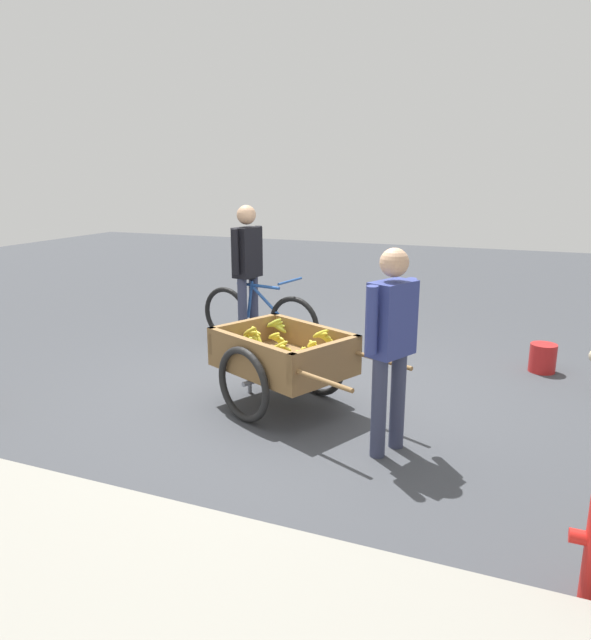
{
  "coord_description": "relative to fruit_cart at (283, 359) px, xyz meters",
  "views": [
    {
      "loc": [
        -1.82,
        4.7,
        2.0
      ],
      "look_at": [
        0.03,
        0.13,
        0.75
      ],
      "focal_mm": 32.52,
      "sensor_mm": 36.0,
      "label": 1
    }
  ],
  "objects": [
    {
      "name": "cyclist_person",
      "position": [
        1.15,
        -1.64,
        0.55
      ],
      "size": [
        0.26,
        0.54,
        1.65
      ],
      "color": "#333851",
      "rests_on": "ground"
    },
    {
      "name": "ground_plane",
      "position": [
        -0.07,
        -0.32,
        -0.44
      ],
      "size": [
        24.0,
        24.0,
        0.0
      ],
      "primitive_type": "plane",
      "color": "#3D3F44"
    },
    {
      "name": "vendor_person",
      "position": [
        -1.04,
        0.49,
        0.45
      ],
      "size": [
        0.32,
        0.53,
        1.51
      ],
      "color": "#333851",
      "rests_on": "ground"
    },
    {
      "name": "plastic_bucket",
      "position": [
        -2.13,
        -1.87,
        -0.29
      ],
      "size": [
        0.27,
        0.27,
        0.3
      ],
      "primitive_type": "cylinder",
      "color": "#B21E1E",
      "rests_on": "ground"
    },
    {
      "name": "fruit_cart",
      "position": [
        0.0,
        0.0,
        0.0
      ],
      "size": [
        1.82,
        1.38,
        0.74
      ],
      "color": "olive",
      "rests_on": "ground"
    },
    {
      "name": "bicycle",
      "position": [
        1.0,
        -1.61,
        -0.09
      ],
      "size": [
        1.64,
        0.5,
        0.85
      ],
      "color": "black",
      "rests_on": "ground"
    }
  ]
}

